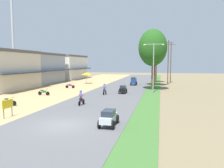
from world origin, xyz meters
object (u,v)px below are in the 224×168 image
(parked_motorbike_third, at_px, (70,86))
(median_tree_second, at_px, (154,52))
(street_signboard, at_px, (8,105))
(streetlamp_mid, at_px, (157,65))
(parked_motorbike_nearest, at_px, (9,101))
(streetlamp_near, at_px, (153,64))
(median_tree_third, at_px, (156,52))
(motorbike_foreground_rider, at_px, (81,98))
(median_tree_nearest, at_px, (153,48))
(vendor_umbrella, at_px, (86,74))
(utility_pole_far, at_px, (171,62))
(car_sedan_silver, at_px, (109,117))
(car_hatchback_black, at_px, (123,89))
(car_van_blue, at_px, (134,81))
(motorbike_ahead_second, at_px, (105,89))
(utility_pole_near, at_px, (168,62))
(parked_motorbike_second, at_px, (44,92))
(radio_mast, at_px, (11,3))

(parked_motorbike_third, distance_m, median_tree_second, 18.02)
(street_signboard, distance_m, streetlamp_mid, 49.93)
(parked_motorbike_nearest, distance_m, streetlamp_near, 20.76)
(median_tree_third, xyz_separation_m, motorbike_foreground_rider, (-7.30, -29.85, -6.37))
(median_tree_third, distance_m, motorbike_foreground_rider, 31.38)
(median_tree_nearest, bearing_deg, vendor_umbrella, 150.77)
(vendor_umbrella, xyz_separation_m, median_tree_third, (15.15, 6.15, 4.92))
(street_signboard, height_order, median_tree_second, median_tree_second)
(utility_pole_far, bearing_deg, parked_motorbike_third, -139.02)
(median_tree_second, relative_size, car_sedan_silver, 4.06)
(parked_motorbike_nearest, height_order, vendor_umbrella, vendor_umbrella)
(vendor_umbrella, relative_size, median_tree_nearest, 0.24)
(car_hatchback_black, xyz_separation_m, car_van_blue, (0.08, 12.56, 0.28))
(vendor_umbrella, distance_m, median_tree_nearest, 17.76)
(median_tree_second, bearing_deg, street_signboard, -111.22)
(streetlamp_mid, relative_size, motorbike_ahead_second, 3.97)
(utility_pole_near, bearing_deg, parked_motorbike_second, -130.42)
(streetlamp_mid, bearing_deg, motorbike_foreground_rider, -99.88)
(radio_mast, distance_m, car_hatchback_black, 31.30)
(parked_motorbike_third, distance_m, median_tree_nearest, 16.28)
(median_tree_third, height_order, motorbike_foreground_rider, median_tree_third)
(streetlamp_mid, relative_size, motorbike_foreground_rider, 3.97)
(car_sedan_silver, height_order, motorbike_ahead_second, motorbike_ahead_second)
(car_hatchback_black, relative_size, motorbike_foreground_rider, 1.11)
(parked_motorbike_third, distance_m, car_sedan_silver, 24.99)
(parked_motorbike_nearest, xyz_separation_m, median_tree_nearest, (14.56, 17.41, 6.72))
(parked_motorbike_second, relative_size, parked_motorbike_third, 1.00)
(median_tree_nearest, xyz_separation_m, car_hatchback_black, (-4.13, -5.42, -6.52))
(parked_motorbike_third, height_order, streetlamp_near, streetlamp_near)
(parked_motorbike_third, bearing_deg, radio_mast, 165.29)
(median_tree_third, bearing_deg, motorbike_foreground_rider, -103.75)
(car_hatchback_black, distance_m, car_van_blue, 12.56)
(parked_motorbike_second, bearing_deg, car_hatchback_black, 21.95)
(parked_motorbike_second, relative_size, car_sedan_silver, 0.80)
(car_sedan_silver, bearing_deg, car_van_blue, 93.57)
(median_tree_third, xyz_separation_m, car_van_blue, (-4.32, -7.34, -6.20))
(streetlamp_near, xyz_separation_m, utility_pole_near, (2.64, 14.61, 0.53))
(car_van_blue, bearing_deg, utility_pole_near, 30.01)
(parked_motorbike_third, bearing_deg, motorbike_ahead_second, -38.10)
(median_tree_second, bearing_deg, streetlamp_mid, 89.29)
(street_signboard, xyz_separation_m, median_tree_third, (11.46, 36.27, 6.12))
(utility_pole_near, distance_m, motorbike_ahead_second, 21.14)
(motorbike_foreground_rider, bearing_deg, street_signboard, -122.88)
(motorbike_ahead_second, bearing_deg, parked_motorbike_second, -163.33)
(utility_pole_near, relative_size, motorbike_ahead_second, 5.34)
(median_tree_second, xyz_separation_m, motorbike_foreground_rider, (-7.09, -22.53, -6.10))
(parked_motorbike_second, bearing_deg, parked_motorbike_third, 89.52)
(median_tree_nearest, relative_size, median_tree_second, 1.13)
(vendor_umbrella, bearing_deg, street_signboard, -83.02)
(radio_mast, distance_m, median_tree_second, 31.42)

